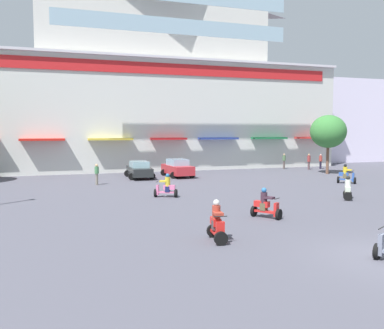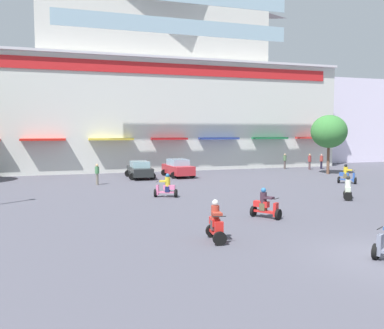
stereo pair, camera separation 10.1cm
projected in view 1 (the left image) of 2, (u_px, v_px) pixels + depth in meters
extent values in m
plane|color=#4E4D59|center=(232.00, 197.00, 25.81)|extent=(128.00, 128.00, 0.00)
cube|color=silver|center=(152.00, 117.00, 46.84)|extent=(40.45, 11.44, 11.37)
cube|color=silver|center=(150.00, 37.00, 46.60)|extent=(24.44, 10.30, 6.97)
cube|color=red|center=(164.00, 69.00, 40.97)|extent=(37.22, 0.12, 1.11)
cube|color=silver|center=(164.00, 57.00, 40.84)|extent=(40.45, 0.70, 0.24)
cube|color=red|center=(42.00, 140.00, 37.45)|extent=(3.97, 1.10, 0.20)
cube|color=gold|center=(111.00, 139.00, 39.38)|extent=(4.23, 1.10, 0.20)
cube|color=red|center=(169.00, 139.00, 41.19)|extent=(3.61, 1.10, 0.20)
cube|color=#2B4095|center=(218.00, 138.00, 42.86)|extent=(4.22, 1.10, 0.20)
cube|color=#1D7840|center=(269.00, 138.00, 44.73)|extent=(3.94, 1.10, 0.20)
cube|color=red|center=(313.00, 138.00, 46.48)|extent=(4.26, 1.10, 0.20)
cube|color=#99B7C6|center=(177.00, 26.00, 36.40)|extent=(21.51, 0.08, 1.39)
cube|color=silver|center=(335.00, 122.00, 58.87)|extent=(13.28, 11.61, 10.91)
cylinder|color=brown|center=(327.00, 159.00, 39.39)|extent=(0.27, 0.27, 2.92)
ellipsoid|color=#387937|center=(328.00, 131.00, 39.17)|extent=(3.37, 3.45, 3.16)
cube|color=#242727|center=(139.00, 171.00, 36.08)|extent=(1.81, 4.36, 0.71)
cube|color=#90B9C3|center=(139.00, 164.00, 36.03)|extent=(1.52, 2.19, 0.51)
cylinder|color=black|center=(127.00, 173.00, 37.13)|extent=(0.60, 0.18, 0.60)
cylinder|color=black|center=(146.00, 173.00, 37.63)|extent=(0.60, 0.18, 0.60)
cylinder|color=black|center=(132.00, 177.00, 34.58)|extent=(0.60, 0.18, 0.60)
cylinder|color=black|center=(152.00, 176.00, 35.08)|extent=(0.60, 0.18, 0.60)
cube|color=#B82930|center=(178.00, 169.00, 37.12)|extent=(2.08, 4.28, 0.78)
cube|color=#93B3CB|center=(178.00, 162.00, 37.06)|extent=(1.66, 2.19, 0.56)
cylinder|color=black|center=(164.00, 172.00, 37.99)|extent=(0.61, 0.21, 0.60)
cylinder|color=black|center=(181.00, 172.00, 38.67)|extent=(0.61, 0.21, 0.60)
cylinder|color=black|center=(173.00, 175.00, 35.63)|extent=(0.61, 0.21, 0.60)
cylinder|color=black|center=(192.00, 174.00, 36.30)|extent=(0.61, 0.21, 0.60)
cylinder|color=black|center=(377.00, 251.00, 13.44)|extent=(0.52, 0.39, 0.52)
cube|color=slate|center=(381.00, 245.00, 13.34)|extent=(0.35, 0.28, 0.70)
cylinder|color=black|center=(381.00, 228.00, 13.31)|extent=(0.47, 0.29, 0.04)
cylinder|color=black|center=(156.00, 193.00, 25.92)|extent=(0.35, 0.53, 0.52)
cylinder|color=black|center=(176.00, 193.00, 25.75)|extent=(0.35, 0.53, 0.52)
cube|color=pink|center=(166.00, 192.00, 25.83)|extent=(1.15, 0.74, 0.10)
cube|color=pink|center=(169.00, 187.00, 25.77)|extent=(0.79, 0.58, 0.28)
cube|color=pink|center=(158.00, 190.00, 25.88)|extent=(0.26, 0.35, 0.63)
cylinder|color=black|center=(157.00, 182.00, 25.84)|extent=(0.26, 0.49, 0.04)
cube|color=#161E4B|center=(168.00, 189.00, 25.80)|extent=(0.39, 0.41, 0.36)
cylinder|color=gold|center=(168.00, 182.00, 25.76)|extent=(0.43, 0.43, 0.58)
sphere|color=#24629C|center=(168.00, 175.00, 25.72)|extent=(0.25, 0.25, 0.25)
cube|color=gold|center=(163.00, 181.00, 25.79)|extent=(0.54, 0.50, 0.10)
cylinder|color=black|center=(279.00, 214.00, 19.31)|extent=(0.51, 0.42, 0.52)
cylinder|color=black|center=(254.00, 211.00, 20.09)|extent=(0.51, 0.42, 0.52)
cube|color=red|center=(266.00, 212.00, 19.70)|extent=(0.90, 1.11, 0.10)
cube|color=red|center=(262.00, 204.00, 19.81)|extent=(0.67, 0.78, 0.28)
cube|color=red|center=(276.00, 210.00, 19.37)|extent=(0.34, 0.30, 0.66)
cylinder|color=black|center=(277.00, 199.00, 19.31)|extent=(0.45, 0.33, 0.04)
cube|color=brown|center=(264.00, 207.00, 19.76)|extent=(0.42, 0.41, 0.36)
cylinder|color=#392430|center=(264.00, 198.00, 19.72)|extent=(0.45, 0.45, 0.51)
sphere|color=#2B6AA9|center=(264.00, 190.00, 19.69)|extent=(0.25, 0.25, 0.25)
cube|color=#392430|center=(269.00, 198.00, 19.55)|extent=(0.53, 0.56, 0.10)
cylinder|color=black|center=(355.00, 181.00, 32.19)|extent=(0.47, 0.46, 0.52)
cylinder|color=black|center=(338.00, 180.00, 32.77)|extent=(0.47, 0.46, 0.52)
cube|color=#2C53A7|center=(346.00, 179.00, 32.48)|extent=(0.96, 0.99, 0.10)
cube|color=#2C53A7|center=(344.00, 174.00, 32.55)|extent=(0.70, 0.71, 0.28)
cube|color=#2C53A7|center=(353.00, 177.00, 32.23)|extent=(0.33, 0.32, 0.71)
cylinder|color=black|center=(354.00, 170.00, 32.17)|extent=(0.40, 0.39, 0.04)
cube|color=brown|center=(345.00, 176.00, 32.51)|extent=(0.42, 0.42, 0.36)
cylinder|color=gold|center=(345.00, 170.00, 32.47)|extent=(0.45, 0.45, 0.52)
sphere|color=black|center=(345.00, 165.00, 32.44)|extent=(0.25, 0.25, 0.25)
cube|color=gold|center=(349.00, 170.00, 32.34)|extent=(0.55, 0.55, 0.10)
cylinder|color=black|center=(221.00, 239.00, 15.03)|extent=(0.53, 0.21, 0.52)
cylinder|color=black|center=(213.00, 231.00, 16.17)|extent=(0.53, 0.21, 0.52)
cube|color=red|center=(217.00, 233.00, 15.59)|extent=(0.41, 1.05, 0.10)
cube|color=red|center=(216.00, 221.00, 15.76)|extent=(0.38, 0.69, 0.28)
cube|color=red|center=(220.00, 231.00, 15.12)|extent=(0.33, 0.18, 0.71)
cylinder|color=black|center=(220.00, 216.00, 15.05)|extent=(0.52, 0.10, 0.04)
cube|color=#463C3F|center=(216.00, 225.00, 15.68)|extent=(0.35, 0.32, 0.36)
cylinder|color=#A03728|center=(216.00, 213.00, 15.64)|extent=(0.36, 0.36, 0.58)
sphere|color=silver|center=(216.00, 203.00, 15.61)|extent=(0.25, 0.25, 0.25)
cube|color=#A03728|center=(218.00, 214.00, 15.39)|extent=(0.39, 0.48, 0.10)
cylinder|color=black|center=(347.00, 194.00, 25.64)|extent=(0.50, 0.43, 0.52)
cylinder|color=black|center=(348.00, 196.00, 24.53)|extent=(0.50, 0.43, 0.52)
cube|color=beige|center=(348.00, 194.00, 25.08)|extent=(0.85, 0.99, 0.10)
cube|color=beige|center=(348.00, 189.00, 24.85)|extent=(0.64, 0.71, 0.28)
cube|color=beige|center=(347.00, 191.00, 25.51)|extent=(0.34, 0.31, 0.65)
cylinder|color=black|center=(348.00, 182.00, 25.49)|extent=(0.43, 0.35, 0.04)
cube|color=#4E453F|center=(348.00, 191.00, 24.95)|extent=(0.42, 0.42, 0.36)
cylinder|color=silver|center=(348.00, 184.00, 24.91)|extent=(0.45, 0.45, 0.51)
sphere|color=black|center=(348.00, 178.00, 24.88)|extent=(0.25, 0.25, 0.25)
cube|color=silver|center=(348.00, 183.00, 25.16)|extent=(0.54, 0.56, 0.10)
cylinder|color=#534743|center=(284.00, 165.00, 44.64)|extent=(0.30, 0.30, 0.92)
cylinder|color=#4D6D47|center=(284.00, 158.00, 44.58)|extent=(0.49, 0.49, 0.55)
sphere|color=tan|center=(284.00, 155.00, 44.55)|extent=(0.21, 0.21, 0.21)
cylinder|color=black|center=(320.00, 165.00, 44.74)|extent=(0.31, 0.31, 0.83)
cylinder|color=#A03A33|center=(321.00, 159.00, 44.68)|extent=(0.50, 0.50, 0.58)
sphere|color=tan|center=(321.00, 155.00, 44.65)|extent=(0.20, 0.20, 0.20)
cylinder|color=brown|center=(309.00, 166.00, 43.87)|extent=(0.30, 0.30, 0.85)
cylinder|color=maroon|center=(309.00, 159.00, 43.80)|extent=(0.48, 0.48, 0.64)
sphere|color=tan|center=(309.00, 155.00, 43.77)|extent=(0.21, 0.21, 0.21)
cylinder|color=slate|center=(97.00, 179.00, 31.57)|extent=(0.23, 0.23, 0.89)
cylinder|color=#407B4B|center=(97.00, 170.00, 31.51)|extent=(0.37, 0.37, 0.53)
sphere|color=tan|center=(97.00, 165.00, 31.48)|extent=(0.22, 0.22, 0.22)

